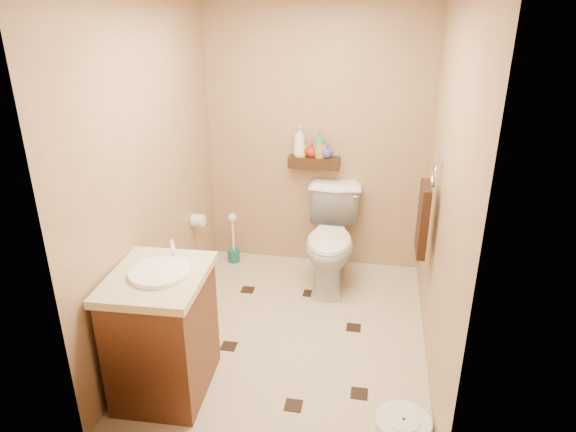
# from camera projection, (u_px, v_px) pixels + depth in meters

# --- Properties ---
(ground) EXTENTS (2.50, 2.50, 0.00)m
(ground) POSITION_uv_depth(u_px,v_px,m) (291.00, 333.00, 3.95)
(ground) COLOR #C1AD8D
(ground) RESTS_ON ground
(wall_back) EXTENTS (2.00, 0.04, 2.40)m
(wall_back) POSITION_uv_depth(u_px,v_px,m) (316.00, 141.00, 4.61)
(wall_back) COLOR tan
(wall_back) RESTS_ON ground
(wall_front) EXTENTS (2.00, 0.04, 2.40)m
(wall_front) POSITION_uv_depth(u_px,v_px,m) (245.00, 276.00, 2.35)
(wall_front) COLOR tan
(wall_front) RESTS_ON ground
(wall_left) EXTENTS (0.04, 2.50, 2.40)m
(wall_left) POSITION_uv_depth(u_px,v_px,m) (153.00, 178.00, 3.64)
(wall_left) COLOR tan
(wall_left) RESTS_ON ground
(wall_right) EXTENTS (0.04, 2.50, 2.40)m
(wall_right) POSITION_uv_depth(u_px,v_px,m) (444.00, 195.00, 3.32)
(wall_right) COLOR tan
(wall_right) RESTS_ON ground
(wall_shelf) EXTENTS (0.46, 0.14, 0.10)m
(wall_shelf) POSITION_uv_depth(u_px,v_px,m) (314.00, 162.00, 4.61)
(wall_shelf) COLOR #3B2610
(wall_shelf) RESTS_ON wall_back
(floor_accents) EXTENTS (1.15, 1.46, 0.01)m
(floor_accents) POSITION_uv_depth(u_px,v_px,m) (297.00, 337.00, 3.90)
(floor_accents) COLOR black
(floor_accents) RESTS_ON ground
(toilet) EXTENTS (0.50, 0.85, 0.85)m
(toilet) POSITION_uv_depth(u_px,v_px,m) (331.00, 240.00, 4.50)
(toilet) COLOR white
(toilet) RESTS_ON ground
(vanity) EXTENTS (0.60, 0.72, 0.98)m
(vanity) POSITION_uv_depth(u_px,v_px,m) (163.00, 331.00, 3.24)
(vanity) COLOR brown
(vanity) RESTS_ON ground
(bathroom_scale) EXTENTS (0.44, 0.44, 0.07)m
(bathroom_scale) POSITION_uv_depth(u_px,v_px,m) (403.00, 424.00, 3.06)
(bathroom_scale) COLOR white
(bathroom_scale) RESTS_ON ground
(toilet_brush) EXTENTS (0.12, 0.12, 0.51)m
(toilet_brush) POSITION_uv_depth(u_px,v_px,m) (233.00, 245.00, 4.97)
(toilet_brush) COLOR #186359
(toilet_brush) RESTS_ON ground
(towel_ring) EXTENTS (0.12, 0.30, 0.76)m
(towel_ring) POSITION_uv_depth(u_px,v_px,m) (424.00, 216.00, 3.66)
(towel_ring) COLOR silver
(towel_ring) RESTS_ON wall_right
(toilet_paper) EXTENTS (0.12, 0.11, 0.12)m
(toilet_paper) POSITION_uv_depth(u_px,v_px,m) (198.00, 220.00, 4.46)
(toilet_paper) COLOR white
(toilet_paper) RESTS_ON wall_left
(bottle_a) EXTENTS (0.12, 0.12, 0.28)m
(bottle_a) POSITION_uv_depth(u_px,v_px,m) (299.00, 141.00, 4.56)
(bottle_a) COLOR white
(bottle_a) RESTS_ON wall_shelf
(bottle_b) EXTENTS (0.08, 0.08, 0.15)m
(bottle_b) POSITION_uv_depth(u_px,v_px,m) (302.00, 148.00, 4.58)
(bottle_b) COLOR yellow
(bottle_b) RESTS_ON wall_shelf
(bottle_c) EXTENTS (0.13, 0.13, 0.13)m
(bottle_c) POSITION_uv_depth(u_px,v_px,m) (312.00, 150.00, 4.57)
(bottle_c) COLOR red
(bottle_c) RESTS_ON wall_shelf
(bottle_d) EXTENTS (0.11, 0.11, 0.23)m
(bottle_d) POSITION_uv_depth(u_px,v_px,m) (319.00, 145.00, 4.54)
(bottle_d) COLOR green
(bottle_d) RESTS_ON wall_shelf
(bottle_e) EXTENTS (0.11, 0.11, 0.18)m
(bottle_e) POSITION_uv_depth(u_px,v_px,m) (320.00, 148.00, 4.55)
(bottle_e) COLOR gold
(bottle_e) RESTS_ON wall_shelf
(bottle_f) EXTENTS (0.11, 0.11, 0.13)m
(bottle_f) POSITION_uv_depth(u_px,v_px,m) (327.00, 151.00, 4.55)
(bottle_f) COLOR #4345A8
(bottle_f) RESTS_ON wall_shelf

